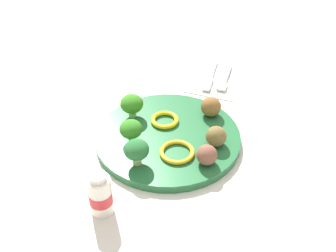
# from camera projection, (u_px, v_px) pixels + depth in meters

# --- Properties ---
(ground_plane) EXTENTS (4.00, 4.00, 0.00)m
(ground_plane) POSITION_uv_depth(u_px,v_px,m) (168.00, 141.00, 0.79)
(ground_plane) COLOR silver
(plate) EXTENTS (0.28, 0.28, 0.02)m
(plate) POSITION_uv_depth(u_px,v_px,m) (168.00, 137.00, 0.79)
(plate) COLOR #236638
(plate) RESTS_ON ground_plane
(broccoli_floret_back_right) EXTENTS (0.05, 0.05, 0.05)m
(broccoli_floret_back_right) POSITION_uv_depth(u_px,v_px,m) (132.00, 104.00, 0.81)
(broccoli_floret_back_right) COLOR #96D078
(broccoli_floret_back_right) RESTS_ON plate
(broccoli_floret_mid_left) EXTENTS (0.04, 0.04, 0.05)m
(broccoli_floret_mid_left) POSITION_uv_depth(u_px,v_px,m) (131.00, 129.00, 0.75)
(broccoli_floret_mid_left) COLOR #A3B981
(broccoli_floret_mid_left) RESTS_ON plate
(broccoli_floret_front_right) EXTENTS (0.04, 0.04, 0.05)m
(broccoli_floret_front_right) POSITION_uv_depth(u_px,v_px,m) (137.00, 150.00, 0.70)
(broccoli_floret_front_right) COLOR #ACBD76
(broccoli_floret_front_right) RESTS_ON plate
(meatball_mid_right) EXTENTS (0.04, 0.04, 0.04)m
(meatball_mid_right) POSITION_uv_depth(u_px,v_px,m) (211.00, 107.00, 0.82)
(meatball_mid_right) COLOR brown
(meatball_mid_right) RESTS_ON plate
(meatball_front_right) EXTENTS (0.04, 0.04, 0.04)m
(meatball_front_right) POSITION_uv_depth(u_px,v_px,m) (216.00, 136.00, 0.75)
(meatball_front_right) COLOR brown
(meatball_front_right) RESTS_ON plate
(meatball_back_left) EXTENTS (0.04, 0.04, 0.04)m
(meatball_back_left) POSITION_uv_depth(u_px,v_px,m) (207.00, 155.00, 0.71)
(meatball_back_left) COLOR brown
(meatball_back_left) RESTS_ON plate
(pepper_ring_front_left) EXTENTS (0.08, 0.08, 0.01)m
(pepper_ring_front_left) POSITION_uv_depth(u_px,v_px,m) (165.00, 120.00, 0.81)
(pepper_ring_front_left) COLOR yellow
(pepper_ring_front_left) RESTS_ON plate
(pepper_ring_mid_left) EXTENTS (0.09, 0.09, 0.01)m
(pepper_ring_mid_left) POSITION_uv_depth(u_px,v_px,m) (177.00, 152.00, 0.74)
(pepper_ring_mid_left) COLOR yellow
(pepper_ring_mid_left) RESTS_ON plate
(napkin) EXTENTS (0.17, 0.12, 0.01)m
(napkin) POSITION_uv_depth(u_px,v_px,m) (218.00, 78.00, 0.97)
(napkin) COLOR white
(napkin) RESTS_ON ground_plane
(fork) EXTENTS (0.12, 0.02, 0.01)m
(fork) POSITION_uv_depth(u_px,v_px,m) (225.00, 79.00, 0.96)
(fork) COLOR silver
(fork) RESTS_ON napkin
(knife) EXTENTS (0.15, 0.03, 0.01)m
(knife) POSITION_uv_depth(u_px,v_px,m) (210.00, 76.00, 0.97)
(knife) COLOR white
(knife) RESTS_ON napkin
(yogurt_bottle) EXTENTS (0.04, 0.04, 0.08)m
(yogurt_bottle) POSITION_uv_depth(u_px,v_px,m) (100.00, 195.00, 0.63)
(yogurt_bottle) COLOR white
(yogurt_bottle) RESTS_ON ground_plane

